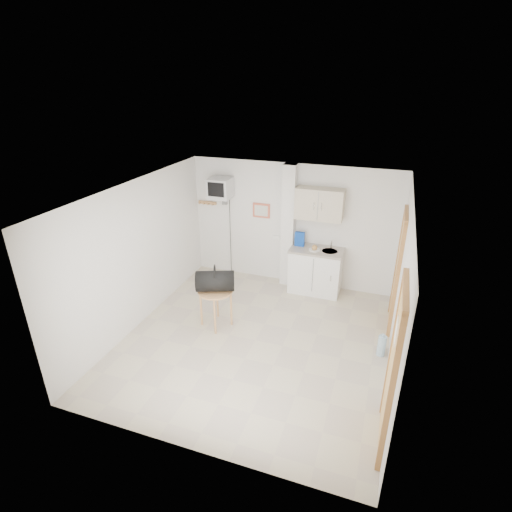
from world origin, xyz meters
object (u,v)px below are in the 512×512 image
(duffel_bag, at_px, (215,281))
(crt_television, at_px, (220,189))
(water_bottle, at_px, (382,346))
(round_table, at_px, (216,295))

(duffel_bag, bearing_deg, crt_television, 88.49)
(water_bottle, bearing_deg, crt_television, 153.26)
(duffel_bag, bearing_deg, round_table, 117.58)
(round_table, xyz_separation_m, water_bottle, (2.77, 0.09, -0.42))
(duffel_bag, height_order, water_bottle, duffel_bag)
(round_table, bearing_deg, water_bottle, 1.79)
(round_table, xyz_separation_m, duffel_bag, (0.01, -0.01, 0.28))
(duffel_bag, xyz_separation_m, water_bottle, (2.76, 0.09, -0.70))
(round_table, bearing_deg, crt_television, 109.94)
(round_table, distance_m, duffel_bag, 0.28)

